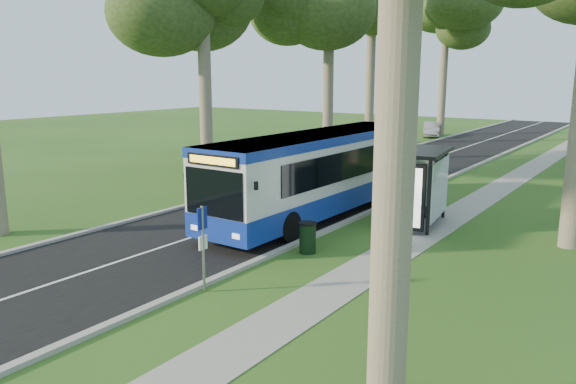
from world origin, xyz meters
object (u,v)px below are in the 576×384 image
at_px(car_white, 342,148).
at_px(car_silver, 431,129).
at_px(litter_bin, 308,238).
at_px(bus, 320,173).
at_px(bus_shelter, 419,174).
at_px(bus_stop_sign, 203,238).

height_order(car_white, car_silver, car_white).
bearing_deg(car_silver, litter_bin, -96.27).
distance_m(bus, car_white, 15.75).
height_order(litter_bin, car_silver, car_silver).
height_order(bus_shelter, car_silver, bus_shelter).
xyz_separation_m(litter_bin, car_white, (-9.22, 18.56, 0.20)).
distance_m(bus_stop_sign, litter_bin, 4.45).
height_order(bus_stop_sign, bus_shelter, bus_shelter).
height_order(bus_shelter, car_white, bus_shelter).
height_order(bus, litter_bin, bus).
bearing_deg(car_white, bus, -66.58).
height_order(bus_stop_sign, litter_bin, bus_stop_sign).
bearing_deg(litter_bin, bus_stop_sign, -95.69).
height_order(bus_stop_sign, car_silver, bus_stop_sign).
distance_m(litter_bin, car_white, 20.73).
bearing_deg(bus_stop_sign, car_silver, 104.41).
relative_size(bus_shelter, litter_bin, 3.57).
height_order(bus_stop_sign, car_white, bus_stop_sign).
distance_m(bus, car_silver, 31.78).
bearing_deg(bus_stop_sign, litter_bin, 86.09).
distance_m(bus_stop_sign, car_white, 24.52).
relative_size(bus_stop_sign, bus_shelter, 0.65).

